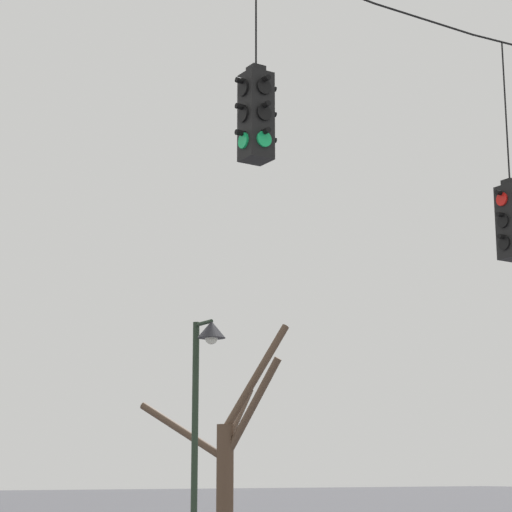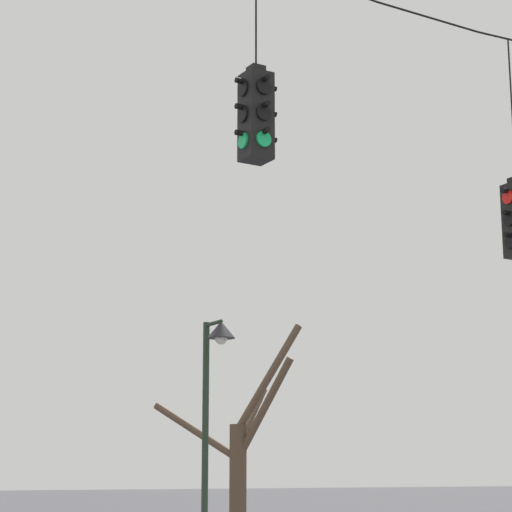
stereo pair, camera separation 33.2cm
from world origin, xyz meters
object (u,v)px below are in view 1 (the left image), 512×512
at_px(traffic_light_near_left_pole, 256,115).
at_px(traffic_light_near_right_pole, 512,221).
at_px(street_lamp, 205,378).
at_px(bare_tree, 228,458).

distance_m(traffic_light_near_left_pole, traffic_light_near_right_pole, 4.49).
distance_m(traffic_light_near_right_pole, street_lamp, 6.39).
bearing_deg(street_lamp, traffic_light_near_left_pole, -114.12).
xyz_separation_m(traffic_light_near_left_pole, street_lamp, (2.61, 5.82, -2.65)).
xyz_separation_m(traffic_light_near_right_pole, bare_tree, (0.23, 8.41, -3.29)).
height_order(traffic_light_near_left_pole, street_lamp, traffic_light_near_left_pole).
bearing_deg(street_lamp, bare_tree, 51.64).
relative_size(traffic_light_near_right_pole, street_lamp, 0.74).
bearing_deg(traffic_light_near_right_pole, street_lamp, 107.37).
height_order(traffic_light_near_left_pole, traffic_light_near_right_pole, traffic_light_near_left_pole).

